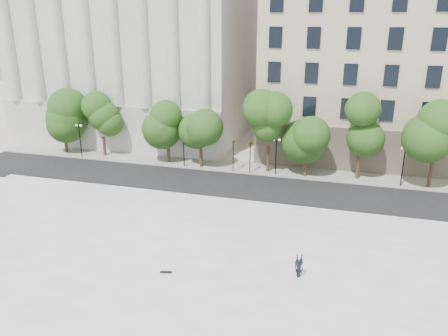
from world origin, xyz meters
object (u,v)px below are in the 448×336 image
at_px(traffic_light_west, 233,141).
at_px(skateboard, 166,272).
at_px(person_lying, 298,274).
at_px(traffic_light_east, 250,141).

distance_m(traffic_light_west, skateboard, 21.73).
bearing_deg(person_lying, traffic_light_west, 98.21).
xyz_separation_m(traffic_light_west, traffic_light_east, (1.89, -0.00, 0.16)).
relative_size(person_lying, skateboard, 2.06).
relative_size(traffic_light_west, skateboard, 5.31).
distance_m(traffic_light_east, person_lying, 21.22).
xyz_separation_m(traffic_light_west, person_lying, (9.43, -19.59, -2.93)).
height_order(traffic_light_east, skateboard, traffic_light_east).
bearing_deg(traffic_light_east, skateboard, -92.30).
bearing_deg(person_lying, skateboard, 175.16).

